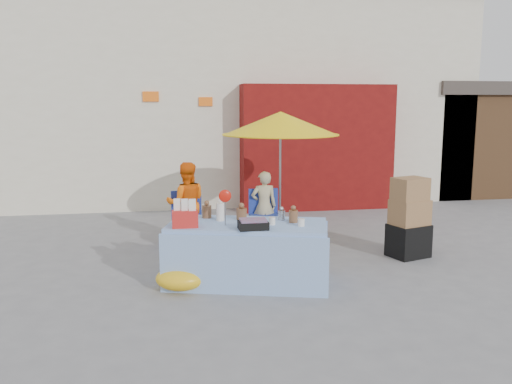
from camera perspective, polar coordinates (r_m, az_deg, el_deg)
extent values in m
plane|color=slate|center=(7.18, -1.23, -8.74)|extent=(80.00, 80.00, 0.00)
cube|color=silver|center=(13.78, -5.79, 9.45)|extent=(12.00, 5.00, 4.50)
cube|color=maroon|center=(11.45, 6.45, 4.68)|extent=(3.20, 0.60, 2.60)
cube|color=#4C331E|center=(14.84, 20.60, 4.84)|extent=(2.60, 3.00, 2.40)
cube|color=#3F3833|center=(14.81, 20.91, 10.05)|extent=(2.80, 3.20, 0.30)
cube|color=orange|center=(11.22, -11.02, 9.84)|extent=(0.32, 0.04, 0.20)
cube|color=orange|center=(11.26, -5.32, 9.46)|extent=(0.28, 0.04, 0.18)
cube|color=#90AFE6|center=(6.79, -0.88, -6.44)|extent=(2.10, 1.36, 0.76)
cube|color=#90AFE6|center=(6.37, -1.36, -7.76)|extent=(1.92, 0.57, 0.71)
cube|color=#90AFE6|center=(7.23, -0.47, -5.66)|extent=(1.92, 0.57, 0.71)
cylinder|color=white|center=(6.95, -7.02, -2.11)|extent=(0.14, 0.14, 0.18)
cylinder|color=brown|center=(7.01, -5.21, -2.07)|extent=(0.15, 0.15, 0.16)
cylinder|color=white|center=(6.82, -3.78, -2.11)|extent=(0.13, 0.13, 0.22)
cylinder|color=brown|center=(6.89, -1.54, -2.32)|extent=(0.16, 0.16, 0.14)
cylinder|color=#B2B2B7|center=(6.87, 2.71, -2.45)|extent=(0.11, 0.11, 0.12)
cylinder|color=brown|center=(6.74, 3.95, -2.57)|extent=(0.14, 0.14, 0.15)
cylinder|color=white|center=(6.61, 1.69, -3.06)|extent=(0.10, 0.10, 0.09)
cylinder|color=white|center=(6.54, 4.78, -3.21)|extent=(0.10, 0.10, 0.09)
sphere|color=brown|center=(6.73, -8.09, -2.65)|extent=(0.15, 0.15, 0.15)
ellipsoid|color=red|center=(6.51, -3.29, -0.42)|extent=(0.16, 0.09, 0.15)
cube|color=red|center=(6.50, -7.48, -2.84)|extent=(0.33, 0.22, 0.20)
cube|color=black|center=(6.38, -0.31, -3.51)|extent=(0.40, 0.33, 0.09)
cube|color=navy|center=(8.58, -7.23, -4.22)|extent=(0.48, 0.46, 0.45)
cube|color=navy|center=(8.71, -7.35, -1.16)|extent=(0.48, 0.04, 0.40)
cube|color=navy|center=(8.72, 1.02, -3.91)|extent=(0.48, 0.46, 0.45)
cube|color=navy|center=(8.85, 0.76, -0.91)|extent=(0.48, 0.04, 0.40)
imported|color=orange|center=(8.64, -7.34, -1.20)|extent=(0.64, 0.50, 1.31)
imported|color=tan|center=(8.80, 0.84, -1.49)|extent=(0.42, 0.28, 1.14)
cylinder|color=gray|center=(8.93, 2.55, 1.45)|extent=(0.04, 0.04, 2.00)
cone|color=yellow|center=(8.85, 2.60, 7.23)|extent=(1.90, 1.90, 0.38)
cylinder|color=yellow|center=(8.86, 2.59, 6.07)|extent=(1.90, 1.90, 0.02)
cube|color=black|center=(8.26, 15.74, -4.94)|extent=(0.64, 0.57, 0.48)
cube|color=#8F6240|center=(8.16, 15.87, -2.06)|extent=(0.59, 0.52, 0.37)
cube|color=#8F6240|center=(8.08, 15.92, 0.31)|extent=(0.54, 0.47, 0.33)
ellipsoid|color=yellow|center=(6.68, -7.74, -8.93)|extent=(0.77, 0.68, 0.29)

